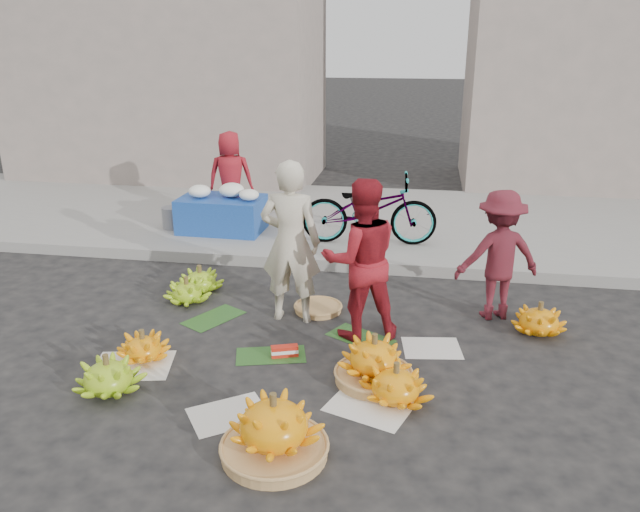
% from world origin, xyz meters
% --- Properties ---
extents(ground, '(80.00, 80.00, 0.00)m').
position_xyz_m(ground, '(0.00, 0.00, 0.00)').
color(ground, black).
rests_on(ground, ground).
extents(curb, '(40.00, 0.25, 0.15)m').
position_xyz_m(curb, '(0.00, 2.20, 0.07)').
color(curb, gray).
rests_on(curb, ground).
extents(sidewalk, '(40.00, 4.00, 0.12)m').
position_xyz_m(sidewalk, '(0.00, 4.30, 0.06)').
color(sidewalk, gray).
rests_on(sidewalk, ground).
extents(building_left, '(6.00, 3.00, 4.00)m').
position_xyz_m(building_left, '(-4.00, 7.20, 2.00)').
color(building_left, gray).
rests_on(building_left, sidewalk).
extents(building_right, '(5.00, 3.00, 5.00)m').
position_xyz_m(building_right, '(4.50, 7.70, 2.50)').
color(building_right, gray).
rests_on(building_right, sidewalk).
extents(newspaper_scatter, '(3.20, 1.80, 0.00)m').
position_xyz_m(newspaper_scatter, '(0.00, -0.80, 0.00)').
color(newspaper_scatter, silver).
rests_on(newspaper_scatter, ground).
extents(banana_leaves, '(2.00, 1.00, 0.00)m').
position_xyz_m(banana_leaves, '(-0.10, 0.20, 0.00)').
color(banana_leaves, '#1E4A18').
rests_on(banana_leaves, ground).
extents(banana_bunch_0, '(0.60, 0.60, 0.30)m').
position_xyz_m(banana_bunch_0, '(-1.25, -0.47, 0.13)').
color(banana_bunch_0, '#FFA10C').
rests_on(banana_bunch_0, ground).
extents(banana_bunch_1, '(0.63, 0.63, 0.36)m').
position_xyz_m(banana_bunch_1, '(-1.30, -1.05, 0.16)').
color(banana_bunch_1, '#76AD18').
rests_on(banana_bunch_1, ground).
extents(banana_bunch_2, '(0.83, 0.83, 0.51)m').
position_xyz_m(banana_bunch_2, '(0.28, -1.64, 0.22)').
color(banana_bunch_2, '#A97B47').
rests_on(banana_bunch_2, ground).
extents(banana_bunch_3, '(0.71, 0.71, 0.35)m').
position_xyz_m(banana_bunch_3, '(1.10, -0.78, 0.15)').
color(banana_bunch_3, '#FFA10C').
rests_on(banana_bunch_3, ground).
extents(banana_bunch_4, '(0.67, 0.67, 0.46)m').
position_xyz_m(banana_bunch_4, '(0.90, -0.50, 0.20)').
color(banana_bunch_4, '#A97B47').
rests_on(banana_bunch_4, ground).
extents(banana_bunch_5, '(0.72, 0.72, 0.34)m').
position_xyz_m(banana_bunch_5, '(2.46, 0.71, 0.15)').
color(banana_bunch_5, '#FFA10C').
rests_on(banana_bunch_5, ground).
extents(banana_bunch_6, '(0.59, 0.59, 0.30)m').
position_xyz_m(banana_bunch_6, '(-1.33, 0.87, 0.13)').
color(banana_bunch_6, '#76AD18').
rests_on(banana_bunch_6, ground).
extents(banana_bunch_7, '(0.56, 0.56, 0.32)m').
position_xyz_m(banana_bunch_7, '(-1.29, 1.19, 0.14)').
color(banana_bunch_7, '#76AD18').
rests_on(banana_bunch_7, ground).
extents(basket_spare, '(0.54, 0.54, 0.06)m').
position_xyz_m(basket_spare, '(0.17, 0.87, 0.03)').
color(basket_spare, '#A97B47').
rests_on(basket_spare, ground).
extents(incense_stack, '(0.26, 0.16, 0.10)m').
position_xyz_m(incense_stack, '(0.03, -0.19, 0.06)').
color(incense_stack, red).
rests_on(incense_stack, ground).
extents(vendor_cream, '(0.63, 0.41, 1.71)m').
position_xyz_m(vendor_cream, '(-0.08, 0.64, 0.86)').
color(vendor_cream, beige).
rests_on(vendor_cream, ground).
extents(vendor_red, '(0.93, 0.83, 1.61)m').
position_xyz_m(vendor_red, '(0.68, 0.38, 0.80)').
color(vendor_red, '#A31920').
rests_on(vendor_red, ground).
extents(man_striped, '(1.01, 0.75, 1.39)m').
position_xyz_m(man_striped, '(2.05, 1.05, 0.69)').
color(man_striped, maroon).
rests_on(man_striped, ground).
extents(flower_table, '(1.23, 0.79, 0.70)m').
position_xyz_m(flower_table, '(-1.65, 3.18, 0.41)').
color(flower_table, '#173F97').
rests_on(flower_table, sidewalk).
extents(grey_bucket, '(0.28, 0.28, 0.32)m').
position_xyz_m(grey_bucket, '(-2.45, 3.18, 0.28)').
color(grey_bucket, slate).
rests_on(grey_bucket, sidewalk).
extents(flower_vendor, '(0.76, 0.58, 1.39)m').
position_xyz_m(flower_vendor, '(-1.67, 3.71, 0.82)').
color(flower_vendor, '#A31920').
rests_on(flower_vendor, sidewalk).
extents(bicycle, '(0.79, 1.89, 0.97)m').
position_xyz_m(bicycle, '(0.52, 2.97, 0.60)').
color(bicycle, gray).
rests_on(bicycle, sidewalk).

